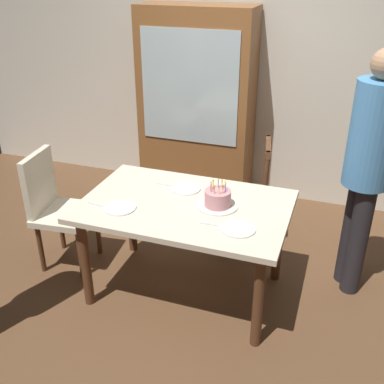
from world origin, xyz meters
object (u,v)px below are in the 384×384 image
birthday_cake (218,200)px  plate_near_celebrant (120,208)px  dining_table (185,216)px  chair_spindle_back (244,196)px  plate_far_side (186,189)px  china_cabinet (197,107)px  chair_upholstered (55,204)px  person_guest (368,163)px  plate_near_guest (238,229)px

birthday_cake → plate_near_celebrant: birthday_cake is taller
dining_table → chair_spindle_back: size_ratio=1.51×
plate_far_side → china_cabinet: 1.41m
chair_upholstered → china_cabinet: china_cabinet is taller
dining_table → chair_upholstered: size_ratio=1.51×
chair_upholstered → person_guest: 2.36m
dining_table → plate_near_guest: plate_near_guest is taller
chair_upholstered → person_guest: (2.26, 0.45, 0.49)m
birthday_cake → chair_upholstered: bearing=-179.7°
plate_near_celebrant → plate_near_guest: (0.83, 0.00, 0.00)m
plate_near_guest → person_guest: 1.03m
dining_table → birthday_cake: 0.27m
china_cabinet → person_guest: bearing=-34.1°
plate_near_guest → chair_upholstered: chair_upholstered is taller
plate_near_celebrant → plate_near_guest: 0.83m
plate_near_guest → chair_spindle_back: bearing=100.6°
dining_table → china_cabinet: china_cabinet is taller
dining_table → china_cabinet: 1.65m
birthday_cake → china_cabinet: size_ratio=0.15×
person_guest → plate_near_celebrant: bearing=-156.1°
plate_far_side → china_cabinet: (-0.37, 1.35, 0.20)m
dining_table → plate_near_guest: bearing=-26.1°
plate_far_side → chair_upholstered: 1.07m
plate_far_side → plate_near_celebrant: bearing=-127.5°
plate_near_guest → china_cabinet: size_ratio=0.12×
chair_upholstered → dining_table: bearing=-1.4°
dining_table → plate_near_guest: (0.43, -0.21, 0.10)m
plate_near_guest → chair_upholstered: bearing=171.2°
birthday_cake → china_cabinet: china_cabinet is taller
plate_near_guest → plate_near_celebrant: bearing=180.0°
plate_near_celebrant → plate_far_side: same height
plate_far_side → chair_spindle_back: (0.32, 0.58, -0.29)m
birthday_cake → chair_upholstered: size_ratio=0.29×
chair_spindle_back → plate_far_side: bearing=-118.4°
plate_near_celebrant → person_guest: 1.72m
plate_far_side → chair_spindle_back: chair_spindle_back is taller
plate_near_guest → chair_upholstered: (-1.54, 0.24, -0.22)m
plate_far_side → chair_upholstered: bearing=-169.9°
birthday_cake → plate_near_celebrant: 0.67m
chair_spindle_back → person_guest: size_ratio=0.53×
chair_spindle_back → chair_upholstered: bearing=-150.4°
dining_table → birthday_cake: birthday_cake is taller
plate_far_side → chair_spindle_back: bearing=61.6°
birthday_cake → chair_upholstered: 1.36m
plate_near_guest → china_cabinet: 1.98m
plate_near_guest → person_guest: person_guest is taller
plate_near_guest → chair_spindle_back: (-0.19, 1.00, -0.29)m
birthday_cake → plate_near_guest: (0.21, -0.24, -0.05)m
plate_far_side → chair_upholstered: size_ratio=0.23×
birthday_cake → chair_upholstered: (-1.33, -0.01, -0.27)m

